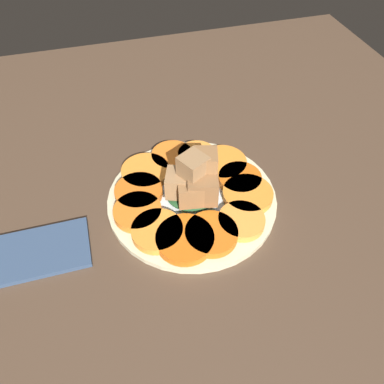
% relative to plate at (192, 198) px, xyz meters
% --- Properties ---
extents(table_slab, '(1.20, 1.20, 0.02)m').
position_rel_plate_xyz_m(table_slab, '(0.00, 0.00, -0.02)').
color(table_slab, '#4C3828').
rests_on(table_slab, ground).
extents(plate, '(0.28, 0.28, 0.01)m').
position_rel_plate_xyz_m(plate, '(0.00, 0.00, 0.00)').
color(plate, beige).
rests_on(plate, table_slab).
extents(carrot_slice_0, '(0.08, 0.08, 0.01)m').
position_rel_plate_xyz_m(carrot_slice_0, '(-0.08, 0.03, 0.01)').
color(carrot_slice_0, orange).
rests_on(carrot_slice_0, plate).
extents(carrot_slice_1, '(0.08, 0.08, 0.01)m').
position_rel_plate_xyz_m(carrot_slice_1, '(-0.09, -0.01, 0.01)').
color(carrot_slice_1, orange).
rests_on(carrot_slice_1, plate).
extents(carrot_slice_2, '(0.08, 0.08, 0.01)m').
position_rel_plate_xyz_m(carrot_slice_2, '(-0.07, -0.06, 0.01)').
color(carrot_slice_2, orange).
rests_on(carrot_slice_2, plate).
extents(carrot_slice_3, '(0.09, 0.09, 0.01)m').
position_rel_plate_xyz_m(carrot_slice_3, '(-0.03, -0.08, 0.01)').
color(carrot_slice_3, '#D66114').
rests_on(carrot_slice_3, plate).
extents(carrot_slice_4, '(0.08, 0.08, 0.01)m').
position_rel_plate_xyz_m(carrot_slice_4, '(0.01, -0.09, 0.01)').
color(carrot_slice_4, orange).
rests_on(carrot_slice_4, plate).
extents(carrot_slice_5, '(0.07, 0.07, 0.01)m').
position_rel_plate_xyz_m(carrot_slice_5, '(0.06, -0.08, 0.01)').
color(carrot_slice_5, '#F9953A').
rests_on(carrot_slice_5, plate).
extents(carrot_slice_6, '(0.08, 0.08, 0.01)m').
position_rel_plate_xyz_m(carrot_slice_6, '(0.09, -0.03, 0.01)').
color(carrot_slice_6, orange).
rests_on(carrot_slice_6, plate).
extents(carrot_slice_7, '(0.07, 0.07, 0.01)m').
position_rel_plate_xyz_m(carrot_slice_7, '(0.09, 0.01, 0.01)').
color(carrot_slice_7, orange).
rests_on(carrot_slice_7, plate).
extents(carrot_slice_8, '(0.08, 0.08, 0.01)m').
position_rel_plate_xyz_m(carrot_slice_8, '(0.07, 0.05, 0.01)').
color(carrot_slice_8, orange).
rests_on(carrot_slice_8, plate).
extents(carrot_slice_9, '(0.07, 0.07, 0.01)m').
position_rel_plate_xyz_m(carrot_slice_9, '(0.03, 0.09, 0.01)').
color(carrot_slice_9, orange).
rests_on(carrot_slice_9, plate).
extents(carrot_slice_10, '(0.08, 0.08, 0.01)m').
position_rel_plate_xyz_m(carrot_slice_10, '(-0.01, 0.10, 0.01)').
color(carrot_slice_10, orange).
rests_on(carrot_slice_10, plate).
extents(carrot_slice_11, '(0.08, 0.08, 0.01)m').
position_rel_plate_xyz_m(carrot_slice_11, '(-0.06, 0.07, 0.01)').
color(carrot_slice_11, orange).
rests_on(carrot_slice_11, plate).
extents(center_pile, '(0.09, 0.09, 0.09)m').
position_rel_plate_xyz_m(center_pile, '(0.00, -0.01, 0.04)').
color(center_pile, '#235128').
rests_on(center_pile, plate).
extents(fork, '(0.17, 0.05, 0.00)m').
position_rel_plate_xyz_m(fork, '(-0.02, -0.07, 0.01)').
color(fork, '#B2B2B7').
rests_on(fork, plate).
extents(napkin, '(0.15, 0.09, 0.01)m').
position_rel_plate_xyz_m(napkin, '(-0.25, -0.04, -0.00)').
color(napkin, '#334766').
rests_on(napkin, table_slab).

